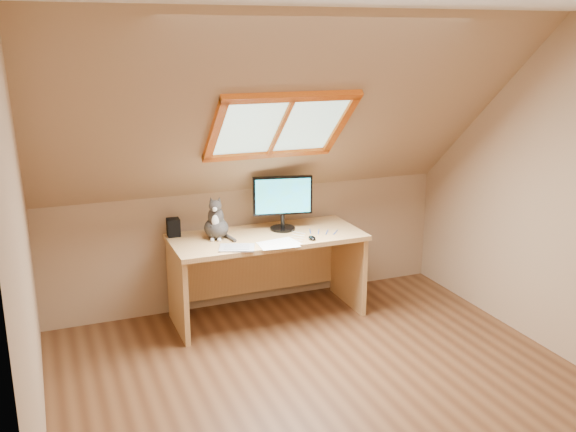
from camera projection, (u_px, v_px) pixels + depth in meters
name	position (u px, v px, depth m)	size (l,w,h in m)	color
ground	(339.00, 400.00, 4.09)	(3.50, 3.50, 0.00)	brown
room_shell	(352.00, 185.00, 3.62)	(3.52, 3.52, 2.41)	#A08360
desk	(264.00, 258.00, 5.26)	(1.54, 0.67, 0.70)	tan
monitor	(283.00, 199.00, 5.21)	(0.49, 0.21, 0.45)	black
cat	(216.00, 223.00, 5.03)	(0.25, 0.28, 0.35)	#413C39
desk_speaker	(173.00, 227.00, 5.10)	(0.10, 0.10, 0.14)	black
graphics_tablet	(237.00, 248.00, 4.81)	(0.26, 0.19, 0.01)	#B2B2B7
mouse	(312.00, 238.00, 5.02)	(0.05, 0.09, 0.03)	black
papers	(278.00, 244.00, 4.91)	(0.33, 0.27, 0.00)	white
cables	(313.00, 234.00, 5.16)	(0.51, 0.26, 0.01)	silver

